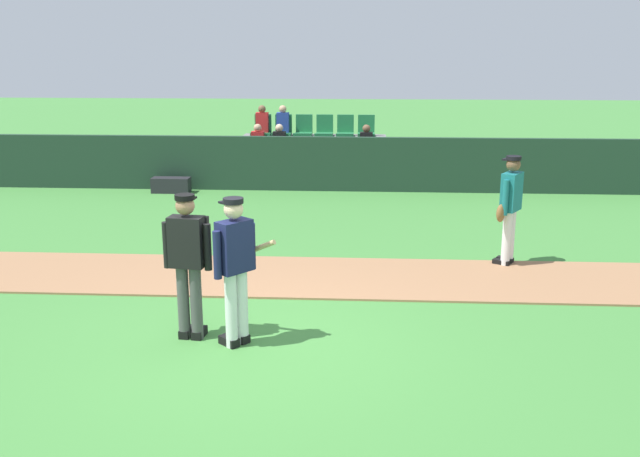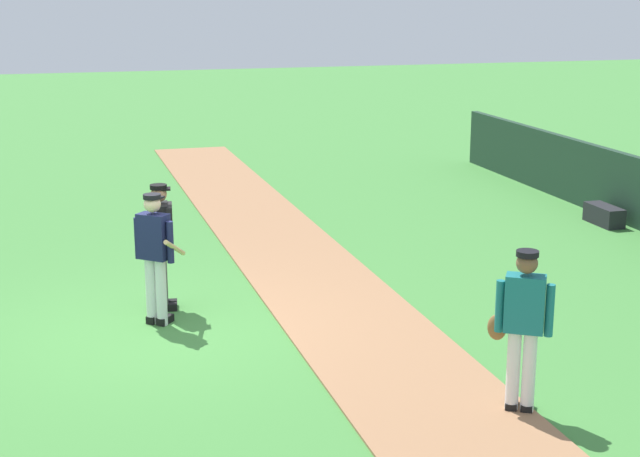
{
  "view_description": "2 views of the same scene",
  "coord_description": "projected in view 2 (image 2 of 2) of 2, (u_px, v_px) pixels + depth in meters",
  "views": [
    {
      "loc": [
        1.28,
        -7.57,
        3.39
      ],
      "look_at": [
        0.71,
        1.85,
        0.95
      ],
      "focal_mm": 39.47,
      "sensor_mm": 36.0,
      "label": 1
    },
    {
      "loc": [
        11.8,
        -1.22,
        4.32
      ],
      "look_at": [
        0.38,
        2.1,
        1.29
      ],
      "focal_mm": 53.03,
      "sensor_mm": 36.0,
      "label": 2
    }
  ],
  "objects": [
    {
      "name": "ground_plane",
      "position": [
        159.0,
        328.0,
        12.37
      ],
      "size": [
        80.0,
        80.0,
        0.0
      ],
      "primitive_type": "plane",
      "color": "#42843A"
    },
    {
      "name": "baseball",
      "position": [
        169.0,
        304.0,
        13.19
      ],
      "size": [
        0.07,
        0.07,
        0.07
      ],
      "primitive_type": "sphere",
      "color": "white",
      "rests_on": "ground"
    },
    {
      "name": "umpire_home_plate",
      "position": [
        162.0,
        239.0,
        12.86
      ],
      "size": [
        0.59,
        0.34,
        1.76
      ],
      "color": "#4C4C4C",
      "rests_on": "ground"
    },
    {
      "name": "runner_teal_jersey",
      "position": [
        522.0,
        325.0,
        9.68
      ],
      "size": [
        0.49,
        0.58,
        1.76
      ],
      "color": "white",
      "rests_on": "ground"
    },
    {
      "name": "equipment_bag",
      "position": [
        604.0,
        215.0,
        17.74
      ],
      "size": [
        0.9,
        0.36,
        0.36
      ],
      "primitive_type": "cube",
      "color": "#232328",
      "rests_on": "ground"
    },
    {
      "name": "infield_dirt_path",
      "position": [
        342.0,
        309.0,
        13.05
      ],
      "size": [
        28.0,
        1.94,
        0.03
      ],
      "primitive_type": "cube",
      "color": "#9E704C",
      "rests_on": "ground"
    },
    {
      "name": "batter_navy_jersey",
      "position": [
        155.0,
        254.0,
        12.28
      ],
      "size": [
        0.75,
        0.68,
        1.76
      ],
      "color": "white",
      "rests_on": "ground"
    }
  ]
}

